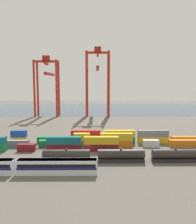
% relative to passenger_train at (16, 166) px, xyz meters
% --- Properties ---
extents(ground_plane, '(420.00, 420.00, 0.00)m').
position_rel_passenger_train_xyz_m(ground_plane, '(17.98, 59.60, -2.14)').
color(ground_plane, '#5B564C').
extents(harbour_water, '(400.00, 110.00, 0.01)m').
position_rel_passenger_train_xyz_m(harbour_water, '(17.98, 164.32, -2.14)').
color(harbour_water, '#384C60').
rests_on(harbour_water, ground_plane).
extents(passenger_train, '(43.17, 3.14, 3.90)m').
position_rel_passenger_train_xyz_m(passenger_train, '(0.00, 0.00, 0.00)').
color(passenger_train, silver).
rests_on(passenger_train, ground_plane).
extents(freight_tank_row, '(80.48, 2.78, 4.24)m').
position_rel_passenger_train_xyz_m(freight_tank_row, '(45.42, 9.59, -0.16)').
color(freight_tank_row, '#232326').
rests_on(freight_tank_row, ground_plane).
extents(shipping_container_2, '(6.04, 2.44, 2.60)m').
position_rel_passenger_train_xyz_m(shipping_container_2, '(-3.28, 21.50, -0.84)').
color(shipping_container_2, maroon).
rests_on(shipping_container_2, ground_plane).
extents(shipping_container_3, '(12.10, 2.44, 2.60)m').
position_rel_passenger_train_xyz_m(shipping_container_3, '(9.89, 21.50, -0.84)').
color(shipping_container_3, maroon).
rests_on(shipping_container_3, ground_plane).
extents(shipping_container_4, '(12.10, 2.44, 2.60)m').
position_rel_passenger_train_xyz_m(shipping_container_4, '(9.89, 21.50, 1.76)').
color(shipping_container_4, '#146066').
rests_on(shipping_container_4, shipping_container_3).
extents(shipping_container_5, '(12.10, 2.44, 2.60)m').
position_rel_passenger_train_xyz_m(shipping_container_5, '(23.07, 21.50, -0.84)').
color(shipping_container_5, maroon).
rests_on(shipping_container_5, ground_plane).
extents(shipping_container_6, '(12.10, 2.44, 2.60)m').
position_rel_passenger_train_xyz_m(shipping_container_6, '(23.07, 21.50, 1.76)').
color(shipping_container_6, gold).
rests_on(shipping_container_6, shipping_container_5).
extents(shipping_container_7, '(12.10, 2.44, 2.60)m').
position_rel_passenger_train_xyz_m(shipping_container_7, '(-10.15, 27.31, -0.84)').
color(shipping_container_7, slate).
rests_on(shipping_container_7, ground_plane).
extents(shipping_container_8, '(6.04, 2.44, 2.60)m').
position_rel_passenger_train_xyz_m(shipping_container_8, '(2.87, 27.31, -0.84)').
color(shipping_container_8, '#197538').
rests_on(shipping_container_8, ground_plane).
extents(shipping_container_9, '(6.04, 2.44, 2.60)m').
position_rel_passenger_train_xyz_m(shipping_container_9, '(15.90, 27.31, -0.84)').
color(shipping_container_9, slate).
rests_on(shipping_container_9, ground_plane).
extents(shipping_container_10, '(6.04, 2.44, 2.60)m').
position_rel_passenger_train_xyz_m(shipping_container_10, '(15.90, 27.31, 1.76)').
color(shipping_container_10, gold).
rests_on(shipping_container_10, shipping_container_9).
extents(shipping_container_11, '(12.10, 2.44, 2.60)m').
position_rel_passenger_train_xyz_m(shipping_container_11, '(28.92, 27.31, -0.84)').
color(shipping_container_11, orange).
rests_on(shipping_container_11, ground_plane).
extents(shipping_container_12, '(12.10, 2.44, 2.60)m').
position_rel_passenger_train_xyz_m(shipping_container_12, '(28.92, 27.31, 1.76)').
color(shipping_container_12, gold).
rests_on(shipping_container_12, shipping_container_11).
extents(shipping_container_13, '(6.04, 2.44, 2.60)m').
position_rel_passenger_train_xyz_m(shipping_container_13, '(41.94, 27.31, -0.84)').
color(shipping_container_13, silver).
rests_on(shipping_container_13, ground_plane).
extents(shipping_container_14, '(12.10, 2.44, 2.60)m').
position_rel_passenger_train_xyz_m(shipping_container_14, '(54.96, 27.31, -0.84)').
color(shipping_container_14, orange).
rests_on(shipping_container_14, ground_plane).
extents(shipping_container_15, '(6.04, 2.44, 2.60)m').
position_rel_passenger_train_xyz_m(shipping_container_15, '(-9.56, 33.12, -0.84)').
color(shipping_container_15, gold).
rests_on(shipping_container_15, ground_plane).
extents(shipping_container_16, '(6.04, 2.44, 2.60)m').
position_rel_passenger_train_xyz_m(shipping_container_16, '(-9.56, 33.12, 1.76)').
color(shipping_container_16, '#1C4299').
rests_on(shipping_container_16, shipping_container_15).
extents(shipping_container_17, '(12.10, 2.44, 2.60)m').
position_rel_passenger_train_xyz_m(shipping_container_17, '(3.85, 33.12, -0.84)').
color(shipping_container_17, '#197538').
rests_on(shipping_container_17, ground_plane).
extents(shipping_container_18, '(12.10, 2.44, 2.60)m').
position_rel_passenger_train_xyz_m(shipping_container_18, '(17.26, 33.12, -0.84)').
color(shipping_container_18, gold).
rests_on(shipping_container_18, ground_plane).
extents(shipping_container_19, '(12.10, 2.44, 2.60)m').
position_rel_passenger_train_xyz_m(shipping_container_19, '(17.26, 33.12, 1.76)').
color(shipping_container_19, '#AD211C').
rests_on(shipping_container_19, shipping_container_18).
extents(shipping_container_20, '(12.10, 2.44, 2.60)m').
position_rel_passenger_train_xyz_m(shipping_container_20, '(30.67, 33.12, -0.84)').
color(shipping_container_20, '#146066').
rests_on(shipping_container_20, ground_plane).
extents(shipping_container_21, '(12.10, 2.44, 2.60)m').
position_rel_passenger_train_xyz_m(shipping_container_21, '(30.67, 33.12, 1.76)').
color(shipping_container_21, gold).
rests_on(shipping_container_21, shipping_container_20).
extents(shipping_container_22, '(12.10, 2.44, 2.60)m').
position_rel_passenger_train_xyz_m(shipping_container_22, '(44.09, 33.12, -0.84)').
color(shipping_container_22, gold).
rests_on(shipping_container_22, ground_plane).
extents(shipping_container_23, '(12.10, 2.44, 2.60)m').
position_rel_passenger_train_xyz_m(shipping_container_23, '(44.09, 33.12, 1.76)').
color(shipping_container_23, slate).
rests_on(shipping_container_23, shipping_container_22).
extents(shipping_container_24, '(12.10, 2.44, 2.60)m').
position_rel_passenger_train_xyz_m(shipping_container_24, '(57.50, 33.12, -0.84)').
color(shipping_container_24, orange).
rests_on(shipping_container_24, ground_plane).
extents(gantry_crane_west, '(17.26, 34.00, 43.33)m').
position_rel_passenger_train_xyz_m(gantry_crane_west, '(-14.30, 116.54, 24.12)').
color(gantry_crane_west, red).
rests_on(gantry_crane_west, ground_plane).
extents(gantry_crane_central, '(17.23, 37.34, 49.52)m').
position_rel_passenger_train_xyz_m(gantry_crane_central, '(22.45, 116.76, 27.62)').
color(gantry_crane_central, red).
rests_on(gantry_crane_central, ground_plane).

